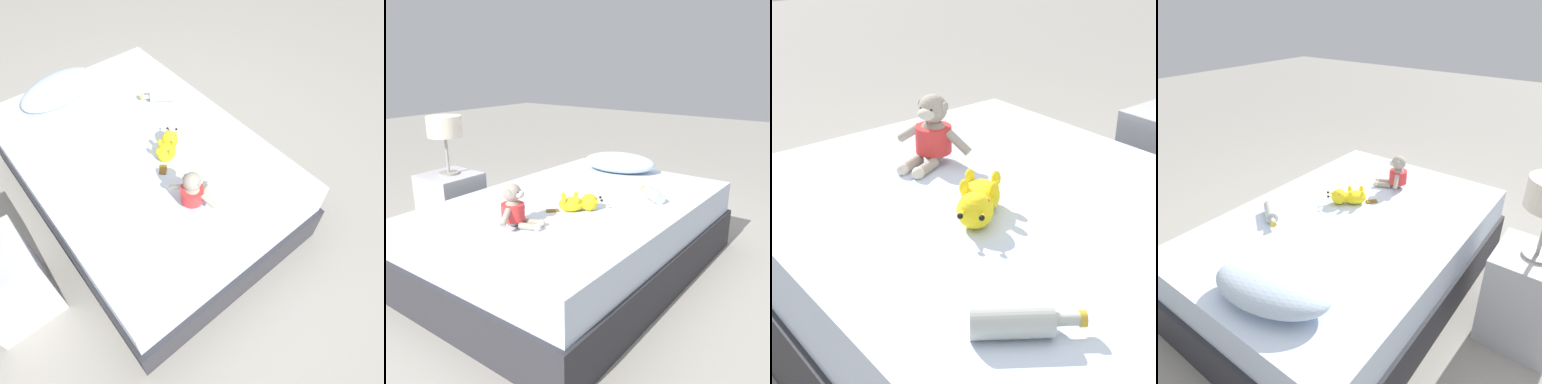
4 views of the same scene
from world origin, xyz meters
The scene contains 5 objects.
ground_plane centered at (0.00, 0.00, 0.00)m, with size 16.00×16.00×0.00m, color #9E998E.
bed centered at (0.00, 0.00, 0.24)m, with size 1.34×1.98×0.49m.
plush_monkey centered at (0.00, -0.55, 0.59)m, with size 0.25×0.28×0.24m.
plush_yellow_creature centered at (0.12, -0.16, 0.54)m, with size 0.28×0.26×0.10m.
glass_bottle centered at (0.39, 0.27, 0.53)m, with size 0.22×0.18×0.07m.
Camera 3 is at (1.03, 0.91, 1.26)m, focal length 53.50 mm.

